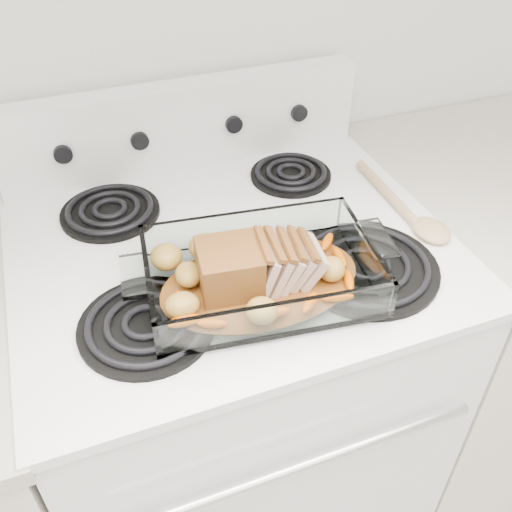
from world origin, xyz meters
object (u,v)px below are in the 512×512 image
object	(u,v)px
baking_dish	(260,277)
pork_roast	(249,268)
electric_range	(236,392)
counter_right	(471,323)

from	to	relation	value
baking_dish	pork_roast	world-z (taller)	pork_roast
electric_range	counter_right	xyz separation A→B (m)	(0.66, -0.00, -0.02)
electric_range	counter_right	world-z (taller)	electric_range
baking_dish	electric_range	bearing A→B (deg)	98.72
baking_dish	pork_roast	distance (m)	0.03
electric_range	pork_roast	xyz separation A→B (m)	(-0.02, -0.14, 0.51)
counter_right	baking_dish	bearing A→B (deg)	-167.81
electric_range	counter_right	distance (m)	0.67
counter_right	baking_dish	xyz separation A→B (m)	(-0.66, -0.14, 0.50)
counter_right	pork_roast	distance (m)	0.87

